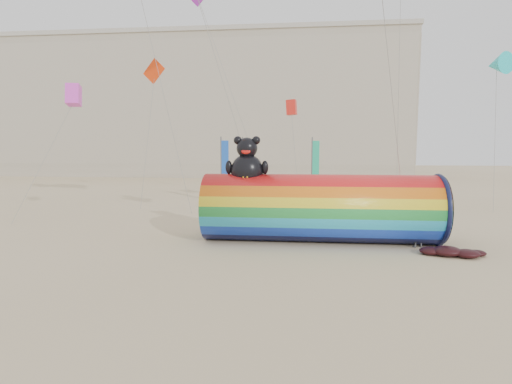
# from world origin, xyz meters

# --- Properties ---
(ground) EXTENTS (160.00, 160.00, 0.00)m
(ground) POSITION_xyz_m (0.00, 0.00, 0.00)
(ground) COLOR #CCB58C
(ground) RESTS_ON ground
(hotel_building) EXTENTS (60.40, 15.40, 20.60)m
(hotel_building) POSITION_xyz_m (-12.00, 45.95, 10.31)
(hotel_building) COLOR #B7AD99
(hotel_building) RESTS_ON ground
(windsock_assembly) EXTENTS (10.88, 3.31, 5.02)m
(windsock_assembly) POSITION_xyz_m (3.41, 2.33, 1.66)
(windsock_assembly) COLOR red
(windsock_assembly) RESTS_ON ground
(kite_handler) EXTENTS (0.74, 0.65, 1.72)m
(kite_handler) POSITION_xyz_m (7.72, 1.59, 0.86)
(kite_handler) COLOR #505357
(kite_handler) RESTS_ON ground
(fabric_bundle) EXTENTS (2.62, 1.35, 0.41)m
(fabric_bundle) POSITION_xyz_m (8.70, 0.28, 0.17)
(fabric_bundle) COLOR #3A0A0E
(fabric_bundle) RESTS_ON ground
(festival_banners) EXTENTS (7.73, 2.69, 5.20)m
(festival_banners) POSITION_xyz_m (-0.45, 15.60, 2.64)
(festival_banners) COLOR #59595E
(festival_banners) RESTS_ON ground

